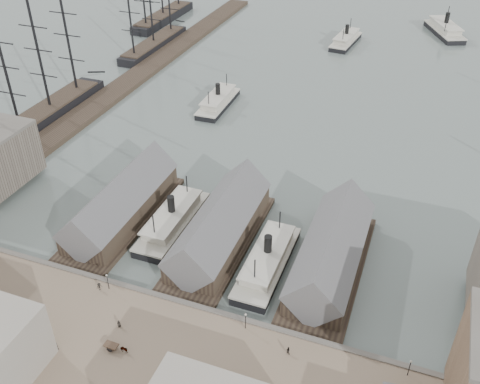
% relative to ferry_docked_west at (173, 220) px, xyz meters
% --- Properties ---
extents(ground, '(900.00, 900.00, 0.00)m').
position_rel_ferry_docked_west_xyz_m(ground, '(13.00, -18.22, -2.25)').
color(ground, '#566460').
rests_on(ground, ground).
extents(quay, '(180.00, 30.00, 2.00)m').
position_rel_ferry_docked_west_xyz_m(quay, '(13.00, -38.22, -1.25)').
color(quay, '#7A6652').
rests_on(quay, ground).
extents(seawall, '(180.00, 1.20, 2.30)m').
position_rel_ferry_docked_west_xyz_m(seawall, '(13.00, -23.42, -1.10)').
color(seawall, '#59544C').
rests_on(seawall, ground).
extents(west_wharf, '(10.00, 220.00, 1.60)m').
position_rel_ferry_docked_west_xyz_m(west_wharf, '(-55.00, 81.78, -1.45)').
color(west_wharf, '#2D231C').
rests_on(west_wharf, ground).
extents(ferry_shed_west, '(14.00, 42.00, 12.60)m').
position_rel_ferry_docked_west_xyz_m(ferry_shed_west, '(-13.00, -1.34, 2.38)').
color(ferry_shed_west, '#2D231C').
rests_on(ferry_shed_west, ground).
extents(ferry_shed_center, '(14.00, 42.00, 12.60)m').
position_rel_ferry_docked_west_xyz_m(ferry_shed_center, '(13.00, -1.34, 2.38)').
color(ferry_shed_center, '#2D231C').
rests_on(ferry_shed_center, ground).
extents(ferry_shed_east, '(14.00, 42.00, 12.60)m').
position_rel_ferry_docked_west_xyz_m(ferry_shed_east, '(39.00, -1.34, 2.38)').
color(ferry_shed_east, '#2D231C').
rests_on(ferry_shed_east, ground).
extents(lamp_post_near_w, '(0.44, 0.44, 3.92)m').
position_rel_ferry_docked_west_xyz_m(lamp_post_near_w, '(-2.00, -25.22, 2.46)').
color(lamp_post_near_w, black).
rests_on(lamp_post_near_w, quay).
extents(lamp_post_near_e, '(0.44, 0.44, 3.92)m').
position_rel_ferry_docked_west_xyz_m(lamp_post_near_e, '(28.00, -25.22, 2.46)').
color(lamp_post_near_e, black).
rests_on(lamp_post_near_e, quay).
extents(lamp_post_far_e, '(0.44, 0.44, 3.92)m').
position_rel_ferry_docked_west_xyz_m(lamp_post_far_e, '(58.00, -25.22, 2.46)').
color(lamp_post_far_e, black).
rests_on(lamp_post_far_e, quay).
extents(ferry_docked_west, '(8.08, 26.94, 9.62)m').
position_rel_ferry_docked_west_xyz_m(ferry_docked_west, '(0.00, 0.00, 0.00)').
color(ferry_docked_west, black).
rests_on(ferry_docked_west, ground).
extents(ferry_docked_east, '(8.01, 26.70, 9.54)m').
position_rel_ferry_docked_west_xyz_m(ferry_docked_east, '(26.00, -5.77, -0.02)').
color(ferry_docked_east, black).
rests_on(ferry_docked_east, ground).
extents(ferry_open_near, '(8.09, 25.26, 8.96)m').
position_rel_ferry_docked_west_xyz_m(ferry_open_near, '(-15.67, 66.54, -0.15)').
color(ferry_open_near, black).
rests_on(ferry_open_near, ground).
extents(ferry_open_mid, '(10.30, 26.45, 9.21)m').
position_rel_ferry_docked_west_xyz_m(ferry_open_mid, '(13.00, 146.06, -0.10)').
color(ferry_open_mid, black).
rests_on(ferry_open_mid, ground).
extents(ferry_open_far, '(20.76, 31.36, 10.82)m').
position_rel_ferry_docked_west_xyz_m(ferry_open_far, '(53.47, 175.27, 0.28)').
color(ferry_open_far, black).
rests_on(ferry_open_far, ground).
extents(sailing_ship_near, '(9.41, 64.82, 38.68)m').
position_rel_ferry_docked_west_xyz_m(sailing_ship_near, '(-65.09, 32.28, 0.59)').
color(sailing_ship_near, black).
rests_on(sailing_ship_near, ground).
extents(sailing_ship_mid, '(8.28, 47.82, 34.03)m').
position_rel_ferry_docked_west_xyz_m(sailing_ship_mid, '(-64.24, 110.53, 0.18)').
color(sailing_ship_mid, black).
rests_on(sailing_ship_mid, ground).
extents(sailing_ship_far, '(9.02, 50.09, 37.07)m').
position_rel_ferry_docked_west_xyz_m(sailing_ship_far, '(-78.93, 147.85, 0.42)').
color(sailing_ship_far, black).
rests_on(sailing_ship_far, ground).
extents(horse_cart_center, '(4.82, 1.57, 1.51)m').
position_rel_ferry_docked_west_xyz_m(horse_cart_center, '(8.49, -38.35, 0.53)').
color(horse_cart_center, black).
rests_on(horse_cart_center, quay).
extents(pedestrian_2, '(1.26, 1.33, 1.81)m').
position_rel_ferry_docked_west_xyz_m(pedestrian_2, '(-3.55, -26.22, 0.65)').
color(pedestrian_2, black).
rests_on(pedestrian_2, quay).
extents(pedestrian_3, '(1.04, 0.96, 1.71)m').
position_rel_ferry_docked_west_xyz_m(pedestrian_3, '(-2.37, -41.98, 0.60)').
color(pedestrian_3, black).
rests_on(pedestrian_3, quay).
extents(pedestrian_4, '(0.87, 0.68, 1.58)m').
position_rel_ferry_docked_west_xyz_m(pedestrian_4, '(5.38, -33.34, 0.54)').
color(pedestrian_4, black).
rests_on(pedestrian_4, quay).
extents(pedestrian_5, '(0.64, 0.71, 1.59)m').
position_rel_ferry_docked_west_xyz_m(pedestrian_5, '(25.02, -38.94, 0.54)').
color(pedestrian_5, black).
rests_on(pedestrian_5, quay).
extents(pedestrian_6, '(0.88, 0.74, 1.61)m').
position_rel_ferry_docked_west_xyz_m(pedestrian_6, '(37.23, -28.03, 0.55)').
color(pedestrian_6, black).
rests_on(pedestrian_6, quay).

